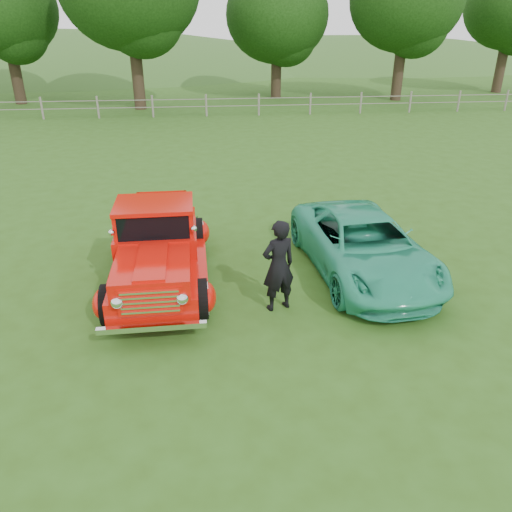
{
  "coord_description": "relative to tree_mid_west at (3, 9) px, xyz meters",
  "views": [
    {
      "loc": [
        -0.32,
        -7.3,
        5.03
      ],
      "look_at": [
        0.59,
        1.2,
        0.96
      ],
      "focal_mm": 35.0,
      "sensor_mm": 36.0,
      "label": 1
    }
  ],
  "objects": [
    {
      "name": "fence_line",
      "position": [
        12.0,
        -6.0,
        -4.95
      ],
      "size": [
        48.0,
        0.12,
        1.2
      ],
      "color": "slate",
      "rests_on": "ground"
    },
    {
      "name": "teal_sedan",
      "position": [
        15.01,
        -25.89,
        -4.9
      ],
      "size": [
        2.56,
        4.86,
        1.31
      ],
      "primitive_type": "imported",
      "rotation": [
        0.0,
        0.0,
        0.08
      ],
      "color": "#28A37A",
      "rests_on": "ground"
    },
    {
      "name": "man",
      "position": [
        12.97,
        -27.15,
        -4.65
      ],
      "size": [
        0.76,
        0.63,
        1.8
      ],
      "primitive_type": "imported",
      "rotation": [
        0.0,
        0.0,
        3.48
      ],
      "color": "black",
      "rests_on": "ground"
    },
    {
      "name": "red_pickup",
      "position": [
        10.67,
        -25.81,
        -4.75
      ],
      "size": [
        2.28,
        5.01,
        1.78
      ],
      "rotation": [
        0.0,
        0.0,
        0.02
      ],
      "color": "black",
      "rests_on": "ground"
    },
    {
      "name": "distant_hills",
      "position": [
        7.92,
        31.46,
        -10.1
      ],
      "size": [
        116.0,
        60.0,
        18.0
      ],
      "color": "#315820",
      "rests_on": "ground"
    },
    {
      "name": "tree_near_east",
      "position": [
        17.0,
        1.0,
        -0.3
      ],
      "size": [
        6.8,
        6.8,
        8.33
      ],
      "color": "#312418",
      "rests_on": "ground"
    },
    {
      "name": "tree_mid_west",
      "position": [
        0.0,
        0.0,
        0.0
      ],
      "size": [
        6.4,
        6.4,
        8.46
      ],
      "color": "#312418",
      "rests_on": "ground"
    },
    {
      "name": "ground",
      "position": [
        12.0,
        -28.0,
        -5.55
      ],
      "size": [
        140.0,
        140.0,
        0.0
      ],
      "primitive_type": "plane",
      "color": "#2B4F15",
      "rests_on": "ground"
    }
  ]
}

